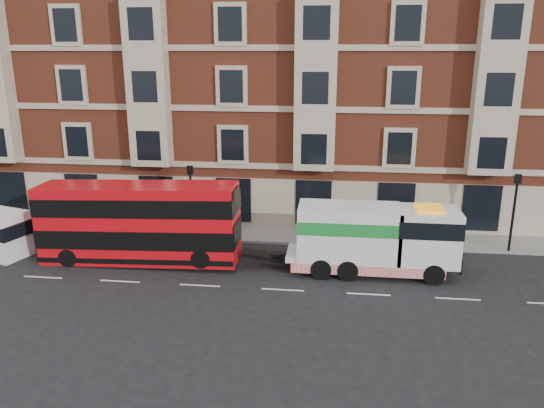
% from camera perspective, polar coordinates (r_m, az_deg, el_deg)
% --- Properties ---
extents(ground, '(120.00, 120.00, 0.00)m').
position_cam_1_polar(ground, '(25.29, 1.16, -9.22)').
color(ground, black).
rests_on(ground, ground).
extents(sidewalk, '(90.00, 3.00, 0.15)m').
position_cam_1_polar(sidewalk, '(32.18, 2.51, -3.39)').
color(sidewalk, slate).
rests_on(sidewalk, ground).
extents(victorian_terrace, '(45.00, 12.00, 20.40)m').
position_cam_1_polar(victorian_terrace, '(37.78, 4.40, 14.96)').
color(victorian_terrace, brown).
rests_on(victorian_terrace, ground).
extents(lamp_post_west, '(0.35, 0.15, 4.35)m').
position_cam_1_polar(lamp_post_west, '(31.17, -8.69, 0.81)').
color(lamp_post_west, black).
rests_on(lamp_post_west, sidewalk).
extents(lamp_post_east, '(0.35, 0.15, 4.35)m').
position_cam_1_polar(lamp_post_east, '(31.61, 24.60, -0.30)').
color(lamp_post_east, black).
rests_on(lamp_post_east, sidewalk).
extents(double_decker_bus, '(10.46, 2.40, 4.23)m').
position_cam_1_polar(double_decker_bus, '(28.54, -14.15, -1.87)').
color(double_decker_bus, red).
rests_on(double_decker_bus, ground).
extents(tow_truck, '(8.37, 2.47, 3.49)m').
position_cam_1_polar(tow_truck, '(26.91, 10.72, -3.64)').
color(tow_truck, silver).
rests_on(tow_truck, ground).
extents(pedestrian, '(0.73, 0.63, 1.68)m').
position_cam_1_polar(pedestrian, '(33.78, -18.87, -1.67)').
color(pedestrian, '#1B2236').
rests_on(pedestrian, sidewalk).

